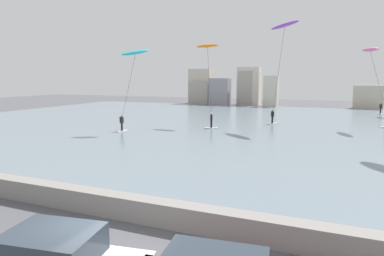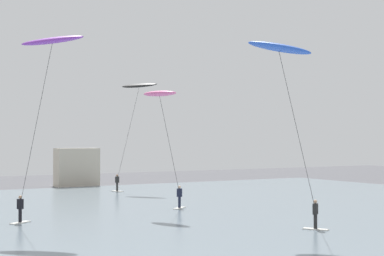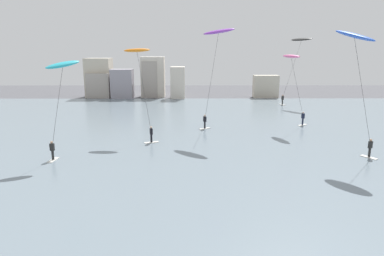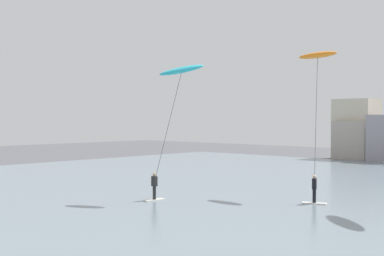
{
  "view_description": "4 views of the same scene",
  "coord_description": "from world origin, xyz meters",
  "px_view_note": "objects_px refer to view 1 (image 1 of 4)",
  "views": [
    {
      "loc": [
        4.8,
        -6.41,
        5.26
      ],
      "look_at": [
        -3.12,
        13.22,
        2.05
      ],
      "focal_mm": 30.37,
      "sensor_mm": 36.0,
      "label": 1
    },
    {
      "loc": [
        -9.23,
        -3.57,
        5.04
      ],
      "look_at": [
        -0.25,
        11.91,
        5.41
      ],
      "focal_mm": 54.83,
      "sensor_mm": 36.0,
      "label": 2
    },
    {
      "loc": [
        -2.25,
        -6.7,
        9.15
      ],
      "look_at": [
        -2.12,
        14.53,
        4.22
      ],
      "focal_mm": 32.22,
      "sensor_mm": 36.0,
      "label": 3
    },
    {
      "loc": [
        9.08,
        -0.52,
        4.95
      ],
      "look_at": [
        -1.6,
        10.93,
        4.67
      ],
      "focal_mm": 48.88,
      "sensor_mm": 36.0,
      "label": 4
    }
  ],
  "objects_px": {
    "kitesurfer_cyan": "(134,61)",
    "kitesurfer_orange": "(208,55)",
    "kitesurfer_purple": "(284,33)",
    "kitesurfer_pink": "(372,58)"
  },
  "relations": [
    {
      "from": "kitesurfer_cyan",
      "to": "kitesurfer_orange",
      "type": "relative_size",
      "value": 0.91
    },
    {
      "from": "kitesurfer_purple",
      "to": "kitesurfer_orange",
      "type": "bearing_deg",
      "value": -171.59
    },
    {
      "from": "kitesurfer_orange",
      "to": "kitesurfer_purple",
      "type": "bearing_deg",
      "value": 8.41
    },
    {
      "from": "kitesurfer_pink",
      "to": "kitesurfer_cyan",
      "type": "xyz_separation_m",
      "value": [
        -22.06,
        -10.92,
        -0.5
      ]
    },
    {
      "from": "kitesurfer_cyan",
      "to": "kitesurfer_pink",
      "type": "bearing_deg",
      "value": 26.34
    },
    {
      "from": "kitesurfer_pink",
      "to": "kitesurfer_orange",
      "type": "xyz_separation_m",
      "value": [
        -16.71,
        -4.03,
        0.42
      ]
    },
    {
      "from": "kitesurfer_pink",
      "to": "kitesurfer_cyan",
      "type": "bearing_deg",
      "value": -153.66
    },
    {
      "from": "kitesurfer_pink",
      "to": "kitesurfer_orange",
      "type": "distance_m",
      "value": 17.19
    },
    {
      "from": "kitesurfer_purple",
      "to": "kitesurfer_orange",
      "type": "relative_size",
      "value": 1.23
    },
    {
      "from": "kitesurfer_pink",
      "to": "kitesurfer_orange",
      "type": "height_order",
      "value": "kitesurfer_orange"
    }
  ]
}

